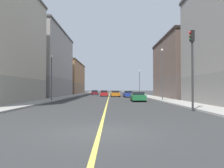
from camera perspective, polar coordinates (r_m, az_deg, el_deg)
ground_plane at (r=9.08m, az=-3.24°, el=-12.31°), size 400.00×400.00×0.00m
sidewalk_left at (r=58.51m, az=7.83°, el=-2.85°), size 2.92×168.00×0.15m
sidewalk_right at (r=58.65m, az=-9.32°, el=-2.84°), size 2.92×168.00×0.15m
lane_center_stripe at (r=57.93m, az=-0.75°, el=-2.95°), size 0.16×154.00×0.01m
building_left_mid at (r=44.79m, az=20.14°, el=3.87°), size 12.05×18.01×11.32m
building_right_midblock at (r=52.76m, az=-18.61°, el=4.99°), size 12.05×23.03×14.79m
building_right_distant at (r=78.81m, az=-12.40°, el=1.48°), size 12.05×25.50×10.85m
traffic_light_left_near at (r=18.54m, az=20.00°, el=6.09°), size 0.40×0.32×6.35m
street_lamp_left_near at (r=32.64m, az=12.85°, el=3.81°), size 0.36×0.36×7.37m
street_lamp_right_near at (r=32.05m, az=-15.37°, el=2.94°), size 0.36×0.36×6.34m
street_lamp_left_far at (r=57.49m, az=7.11°, el=1.07°), size 0.36×0.36×6.33m
car_orange at (r=48.36m, az=0.87°, el=-2.52°), size 1.95×4.21×1.33m
car_green at (r=30.78m, az=6.72°, el=-3.26°), size 1.95×4.05×1.31m
car_blue at (r=45.62m, az=4.15°, el=-2.59°), size 1.85×4.45×1.32m
car_red at (r=51.04m, az=-2.05°, el=-2.44°), size 1.83×4.18×1.36m
car_maroon at (r=62.83m, az=-4.46°, el=-2.22°), size 1.92×4.17×1.33m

